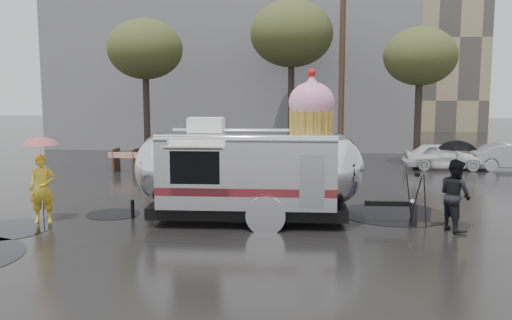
# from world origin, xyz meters

# --- Properties ---
(ground) EXTENTS (120.00, 120.00, 0.00)m
(ground) POSITION_xyz_m (0.00, 0.00, 0.00)
(ground) COLOR black
(ground) RESTS_ON ground
(puddles) EXTENTS (13.42, 9.18, 0.01)m
(puddles) POSITION_xyz_m (-2.44, 0.82, 0.01)
(puddles) COLOR black
(puddles) RESTS_ON ground
(grey_building) EXTENTS (22.00, 12.00, 13.00)m
(grey_building) POSITION_xyz_m (-4.00, 24.00, 6.50)
(grey_building) COLOR slate
(grey_building) RESTS_ON ground
(utility_pole) EXTENTS (1.60, 0.28, 9.00)m
(utility_pole) POSITION_xyz_m (2.50, 14.00, 4.62)
(utility_pole) COLOR #473323
(utility_pole) RESTS_ON ground
(tree_left) EXTENTS (3.64, 3.64, 6.95)m
(tree_left) POSITION_xyz_m (-7.00, 13.00, 5.48)
(tree_left) COLOR #382D26
(tree_left) RESTS_ON ground
(tree_mid) EXTENTS (4.20, 4.20, 8.03)m
(tree_mid) POSITION_xyz_m (0.00, 15.00, 6.34)
(tree_mid) COLOR #382D26
(tree_mid) RESTS_ON ground
(tree_right) EXTENTS (3.36, 3.36, 6.42)m
(tree_right) POSITION_xyz_m (6.00, 13.00, 5.06)
(tree_right) COLOR #382D26
(tree_right) RESTS_ON ground
(barricade_row) EXTENTS (4.30, 0.80, 1.00)m
(barricade_row) POSITION_xyz_m (-5.55, 9.96, 0.52)
(barricade_row) COLOR #473323
(barricade_row) RESTS_ON ground
(airstream_trailer) EXTENTS (7.76, 3.11, 4.18)m
(airstream_trailer) POSITION_xyz_m (-0.47, 1.45, 1.47)
(airstream_trailer) COLOR silver
(airstream_trailer) RESTS_ON ground
(person_left) EXTENTS (0.76, 0.61, 1.84)m
(person_left) POSITION_xyz_m (-6.05, 0.67, 0.92)
(person_left) COLOR yellow
(person_left) RESTS_ON ground
(umbrella_pink) EXTENTS (1.18, 1.18, 2.35)m
(umbrella_pink) POSITION_xyz_m (-6.05, 0.67, 1.95)
(umbrella_pink) COLOR pink
(umbrella_pink) RESTS_ON ground
(person_right) EXTENTS (0.79, 1.00, 1.82)m
(person_right) POSITION_xyz_m (4.74, 0.93, 0.91)
(person_right) COLOR black
(person_right) RESTS_ON ground
(umbrella_black) EXTENTS (1.15, 1.15, 2.34)m
(umbrella_black) POSITION_xyz_m (4.74, 0.93, 1.94)
(umbrella_black) COLOR black
(umbrella_black) RESTS_ON ground
(tripod) EXTENTS (0.55, 0.57, 1.39)m
(tripod) POSITION_xyz_m (3.89, 1.45, 0.80)
(tripod) COLOR black
(tripod) RESTS_ON ground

